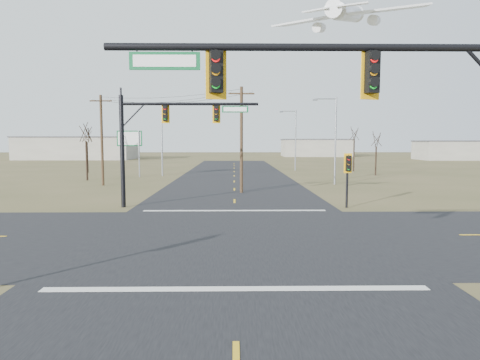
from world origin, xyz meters
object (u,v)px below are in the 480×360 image
utility_pole_near (241,138)px  streetlight_b (294,137)px  mast_arm_near (387,106)px  bare_tree_b (87,135)px  highway_sign (130,144)px  streetlight_a (334,136)px  pedestal_signal_ne (348,167)px  bare_tree_c (376,139)px  bare_tree_d (354,133)px  mast_arm_far (163,127)px  streetlight_c (163,135)px  bare_tree_a (86,132)px  utility_pole_far (102,139)px

utility_pole_near → streetlight_b: (8.74, 28.81, 0.43)m
mast_arm_near → bare_tree_b: bearing=98.6°
highway_sign → streetlight_a: (23.88, -9.92, 0.96)m
highway_sign → utility_pole_near: bearing=-56.0°
pedestal_signal_ne → bare_tree_c: size_ratio=0.61×
bare_tree_d → mast_arm_far: bearing=-123.2°
pedestal_signal_ne → streetlight_a: (2.73, 16.12, 2.36)m
streetlight_a → streetlight_c: (-19.81, 11.58, 0.26)m
mast_arm_near → utility_pole_near: bearing=79.5°
mast_arm_near → bare_tree_a: mast_arm_near is taller
mast_arm_near → bare_tree_d: bearing=57.5°
utility_pole_near → utility_pole_far: size_ratio=1.00×
utility_pole_far → streetlight_a: utility_pole_far is taller
bare_tree_b → bare_tree_c: 40.80m
mast_arm_near → pedestal_signal_ne: (3.85, 17.90, -2.68)m
utility_pole_far → bare_tree_a: bearing=121.7°
highway_sign → bare_tree_d: 33.28m
streetlight_c → mast_arm_far: bearing=-60.3°
mast_arm_far → utility_pole_near: (5.54, 8.16, -0.69)m
mast_arm_near → utility_pole_near: size_ratio=1.17×
utility_pole_far → bare_tree_c: (32.72, 12.62, 0.06)m
utility_pole_near → utility_pole_far: 15.78m
streetlight_c → bare_tree_d: (27.63, 8.35, 0.34)m
streetlight_a → bare_tree_b: size_ratio=1.34×
pedestal_signal_ne → utility_pole_far: (-21.44, 15.46, 2.03)m
mast_arm_near → pedestal_signal_ne: mast_arm_near is taller
bare_tree_a → pedestal_signal_ne: bearing=-40.4°
mast_arm_far → bare_tree_a: bearing=115.1°
utility_pole_near → highway_sign: size_ratio=1.57×
pedestal_signal_ne → streetlight_a: size_ratio=0.41×
pedestal_signal_ne → streetlight_c: (-17.08, 27.70, 2.62)m
mast_arm_near → highway_sign: size_ratio=1.85×
utility_pole_near → utility_pole_far: bearing=155.0°
mast_arm_near → bare_tree_a: (-21.25, 39.30, 0.18)m
mast_arm_near → streetlight_c: streetlight_c is taller
highway_sign → streetlight_c: (4.07, 1.66, 1.22)m
streetlight_a → bare_tree_d: 21.42m
mast_arm_near → bare_tree_c: mast_arm_near is taller
pedestal_signal_ne → bare_tree_a: bearing=136.3°
utility_pole_near → bare_tree_d: utility_pole_near is taller
pedestal_signal_ne → bare_tree_c: 30.34m
mast_arm_near → bare_tree_c: 48.41m
utility_pole_near → bare_tree_c: utility_pole_near is taller
utility_pole_far → bare_tree_a: 7.01m
bare_tree_a → bare_tree_c: size_ratio=1.15×
highway_sign → bare_tree_a: (-3.94, -4.65, 1.47)m
pedestal_signal_ne → highway_sign: (-21.15, 26.04, 1.40)m
streetlight_c → streetlight_b: bearing=48.3°
bare_tree_a → bare_tree_c: bare_tree_a is taller
highway_sign → bare_tree_b: 11.04m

